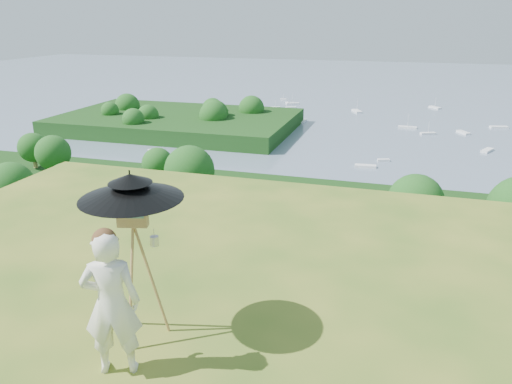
% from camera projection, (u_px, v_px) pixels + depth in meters
% --- Properties ---
extents(shoreline_tier, '(170.00, 28.00, 8.00)m').
position_uv_depth(shoreline_tier, '(383.00, 264.00, 84.05)').
color(shoreline_tier, '#696554').
rests_on(shoreline_tier, bay_water).
extents(bay_water, '(700.00, 700.00, 0.00)m').
position_uv_depth(bay_water, '(403.00, 101.00, 232.48)').
color(bay_water, slate).
rests_on(bay_water, ground).
extents(peninsula, '(90.00, 60.00, 12.00)m').
position_uv_depth(peninsula, '(177.00, 115.00, 174.26)').
color(peninsula, black).
rests_on(peninsula, bay_water).
extents(slope_trees, '(110.00, 50.00, 6.00)m').
position_uv_depth(slope_trees, '(377.00, 254.00, 40.92)').
color(slope_trees, '#174E17').
rests_on(slope_trees, forest_slope).
extents(harbor_town, '(110.00, 22.00, 5.00)m').
position_uv_depth(harbor_town, '(386.00, 229.00, 81.89)').
color(harbor_town, silver).
rests_on(harbor_town, shoreline_tier).
extents(moored_boats, '(140.00, 140.00, 0.70)m').
position_uv_depth(moored_boats, '(359.00, 136.00, 164.35)').
color(moored_boats, white).
rests_on(moored_boats, bay_water).
extents(painter, '(0.67, 0.56, 1.56)m').
position_uv_depth(painter, '(111.00, 304.00, 4.89)').
color(painter, white).
rests_on(painter, ground).
extents(field_easel, '(0.78, 0.78, 1.68)m').
position_uv_depth(field_easel, '(137.00, 269.00, 5.44)').
color(field_easel, '#9F7642').
rests_on(field_easel, ground).
extents(sun_umbrella, '(1.43, 1.43, 0.58)m').
position_uv_depth(sun_umbrella, '(131.00, 197.00, 5.19)').
color(sun_umbrella, black).
rests_on(sun_umbrella, field_easel).
extents(painter_cap, '(0.31, 0.33, 0.10)m').
position_uv_depth(painter_cap, '(104.00, 235.00, 4.65)').
color(painter_cap, '#BE6871').
rests_on(painter_cap, painter).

